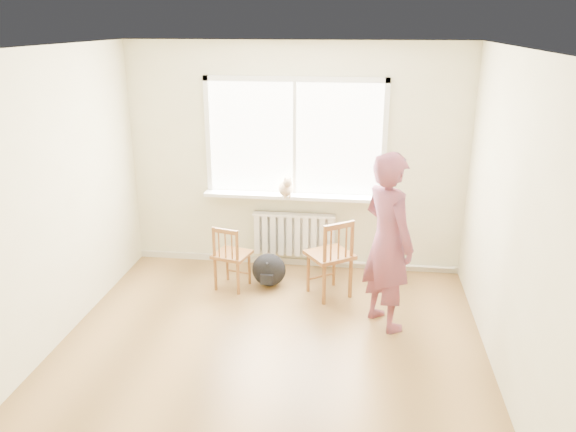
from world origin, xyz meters
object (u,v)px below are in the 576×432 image
(chair_left, at_px, (230,257))
(cat, at_px, (286,187))
(chair_right, at_px, (332,258))
(person, at_px, (388,242))
(backpack, at_px, (269,270))

(chair_left, relative_size, cat, 1.94)
(chair_right, distance_m, person, 0.88)
(chair_left, distance_m, person, 1.86)
(chair_left, bearing_deg, cat, -119.51)
(chair_right, xyz_separation_m, cat, (-0.59, 0.61, 0.60))
(cat, height_order, backpack, cat)
(backpack, bearing_deg, person, -28.58)
(chair_left, relative_size, chair_right, 0.84)
(person, height_order, backpack, person)
(chair_right, bearing_deg, cat, -81.62)
(chair_right, xyz_separation_m, backpack, (-0.73, 0.17, -0.26))
(chair_right, bearing_deg, chair_left, -37.26)
(cat, bearing_deg, chair_left, -150.78)
(backpack, bearing_deg, chair_right, -13.44)
(person, relative_size, cat, 4.52)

